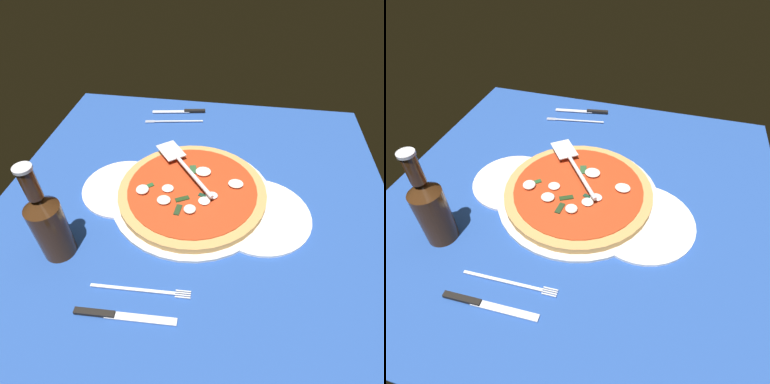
# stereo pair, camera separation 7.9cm
# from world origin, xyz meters

# --- Properties ---
(ground_plane) EXTENTS (0.98, 0.98, 0.01)m
(ground_plane) POSITION_xyz_m (0.00, 0.00, -0.00)
(ground_plane) COLOR #224693
(checker_pattern) EXTENTS (0.98, 0.98, 0.00)m
(checker_pattern) POSITION_xyz_m (-0.00, -0.00, 0.00)
(checker_pattern) COLOR white
(checker_pattern) RESTS_ON ground_plane
(pizza_pan) EXTENTS (0.40, 0.40, 0.01)m
(pizza_pan) POSITION_xyz_m (-0.01, -0.00, 0.01)
(pizza_pan) COLOR silver
(pizza_pan) RESTS_ON ground_plane
(dinner_plate_left) EXTENTS (0.21, 0.21, 0.01)m
(dinner_plate_left) POSITION_xyz_m (-0.18, 0.00, 0.01)
(dinner_plate_left) COLOR white
(dinner_plate_left) RESTS_ON ground_plane
(dinner_plate_right) EXTENTS (0.24, 0.24, 0.01)m
(dinner_plate_right) POSITION_xyz_m (0.16, -0.04, 0.01)
(dinner_plate_right) COLOR white
(dinner_plate_right) RESTS_ON ground_plane
(pizza) EXTENTS (0.37, 0.37, 0.03)m
(pizza) POSITION_xyz_m (-0.01, -0.00, 0.02)
(pizza) COLOR tan
(pizza) RESTS_ON pizza_pan
(pizza_server) EXTENTS (0.18, 0.22, 0.01)m
(pizza_server) POSITION_xyz_m (-0.04, 0.07, 0.05)
(pizza_server) COLOR silver
(pizza_server) RESTS_ON pizza
(place_setting_near) EXTENTS (0.21, 0.13, 0.01)m
(place_setting_near) POSITION_xyz_m (-0.08, -0.31, 0.00)
(place_setting_near) COLOR white
(place_setting_near) RESTS_ON ground_plane
(place_setting_far) EXTENTS (0.22, 0.17, 0.01)m
(place_setting_far) POSITION_xyz_m (-0.11, 0.37, 0.00)
(place_setting_far) COLOR white
(place_setting_far) RESTS_ON ground_plane
(beer_bottle) EXTENTS (0.07, 0.07, 0.24)m
(beer_bottle) POSITION_xyz_m (-0.26, -0.21, 0.09)
(beer_bottle) COLOR #3B210F
(beer_bottle) RESTS_ON ground_plane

